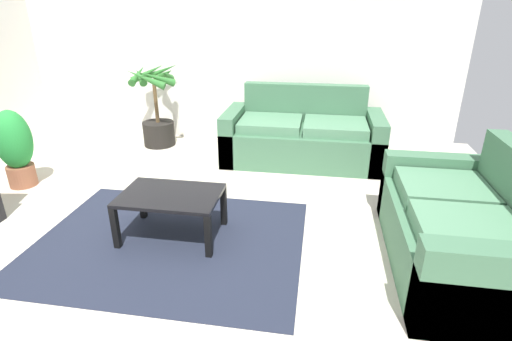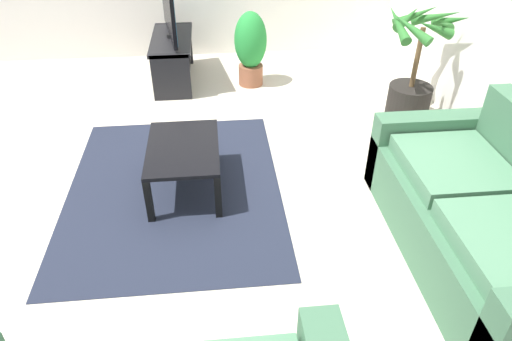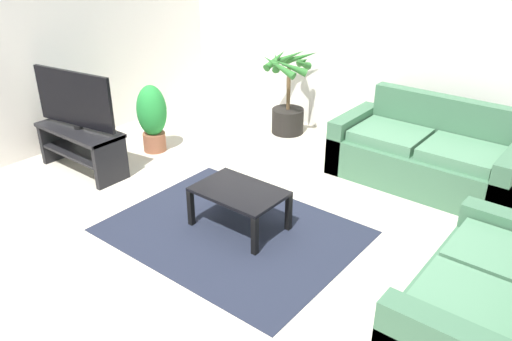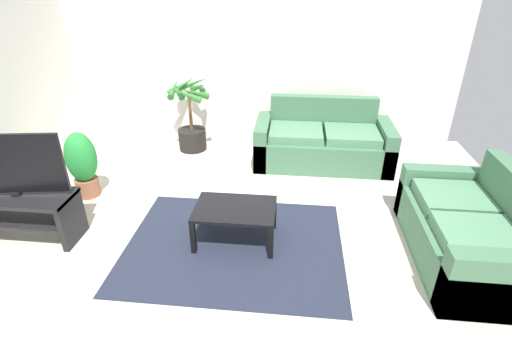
% 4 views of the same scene
% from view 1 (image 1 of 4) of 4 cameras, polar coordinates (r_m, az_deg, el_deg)
% --- Properties ---
extents(ground_plane, '(6.60, 6.60, 0.00)m').
position_cam_1_polar(ground_plane, '(3.26, -14.21, -11.98)').
color(ground_plane, beige).
extents(wall_back, '(6.00, 0.06, 2.70)m').
position_cam_1_polar(wall_back, '(5.58, -3.19, 17.95)').
color(wall_back, silver).
rests_on(wall_back, ground).
extents(couch_main, '(1.92, 0.90, 0.90)m').
position_cam_1_polar(couch_main, '(4.95, 6.71, 4.79)').
color(couch_main, '#3F6B4C').
rests_on(couch_main, ground).
extents(couch_loveseat, '(0.90, 1.62, 0.90)m').
position_cam_1_polar(couch_loveseat, '(3.28, 27.68, -7.75)').
color(couch_loveseat, '#3F6B4C').
rests_on(couch_loveseat, ground).
extents(coffee_table, '(0.82, 0.55, 0.40)m').
position_cam_1_polar(coffee_table, '(3.34, -12.24, -4.18)').
color(coffee_table, black).
rests_on(coffee_table, ground).
extents(area_rug, '(2.20, 1.70, 0.01)m').
position_cam_1_polar(area_rug, '(3.42, -12.37, -9.93)').
color(area_rug, '#1E2333').
rests_on(area_rug, ground).
extents(potted_palm, '(0.72, 0.73, 1.11)m').
position_cam_1_polar(potted_palm, '(5.61, -14.19, 8.12)').
color(potted_palm, black).
rests_on(potted_palm, ground).
extents(potted_plant_small, '(0.36, 0.36, 0.84)m').
position_cam_1_polar(potted_plant_small, '(4.87, -31.54, 3.01)').
color(potted_plant_small, brown).
rests_on(potted_plant_small, ground).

